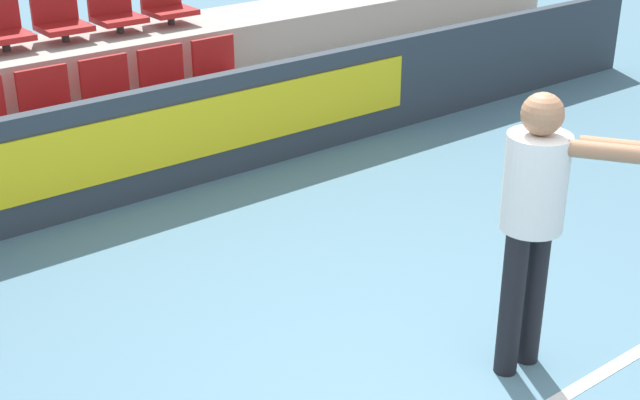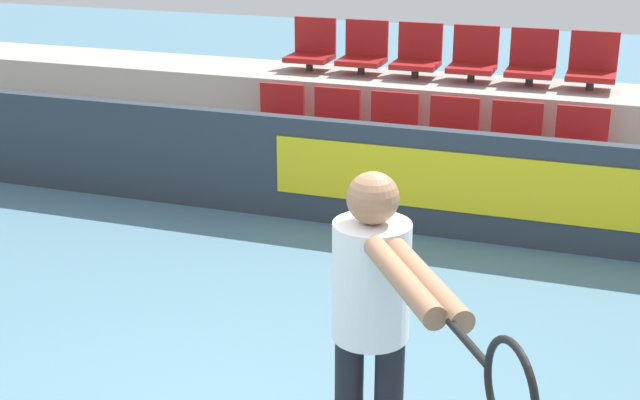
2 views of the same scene
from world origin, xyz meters
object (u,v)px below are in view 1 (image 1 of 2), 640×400
at_px(stadium_chair_4, 168,83).
at_px(stadium_chair_8, 0,26).
at_px(stadium_chair_3, 111,94).
at_px(stadium_chair_10, 115,10).
at_px(stadium_chair_5, 220,72).
at_px(stadium_chair_2, 50,107).
at_px(stadium_chair_9, 60,18).
at_px(stadium_chair_11, 166,2).
at_px(tennis_player, 548,205).

xyz_separation_m(stadium_chair_4, stadium_chair_8, (-1.08, 0.92, 0.48)).
distance_m(stadium_chair_3, stadium_chair_10, 1.17).
bearing_deg(stadium_chair_5, stadium_chair_2, 180.00).
height_order(stadium_chair_5, stadium_chair_10, stadium_chair_10).
relative_size(stadium_chair_8, stadium_chair_10, 1.00).
relative_size(stadium_chair_5, stadium_chair_9, 1.00).
distance_m(stadium_chair_8, stadium_chair_9, 0.54).
xyz_separation_m(stadium_chair_9, stadium_chair_11, (1.08, 0.00, 0.00)).
xyz_separation_m(stadium_chair_2, stadium_chair_8, (0.00, 0.92, 0.48)).
bearing_deg(stadium_chair_2, stadium_chair_4, 0.00).
xyz_separation_m(stadium_chair_4, stadium_chair_9, (-0.54, 0.92, 0.48)).
distance_m(stadium_chair_11, tennis_player, 5.11).
relative_size(stadium_chair_4, tennis_player, 0.31).
xyz_separation_m(stadium_chair_4, stadium_chair_11, (0.54, 0.92, 0.48)).
bearing_deg(stadium_chair_8, stadium_chair_3, -59.73).
distance_m(stadium_chair_9, tennis_player, 5.10).
bearing_deg(stadium_chair_3, stadium_chair_2, 180.00).
distance_m(stadium_chair_2, stadium_chair_8, 1.04).
relative_size(stadium_chair_9, tennis_player, 0.31).
bearing_deg(stadium_chair_10, tennis_player, -90.51).
height_order(stadium_chair_3, stadium_chair_5, same).
bearing_deg(stadium_chair_2, stadium_chair_9, 59.73).
bearing_deg(stadium_chair_3, stadium_chair_8, 120.27).
distance_m(stadium_chair_2, stadium_chair_9, 1.17).
bearing_deg(stadium_chair_11, stadium_chair_5, -90.00).
height_order(stadium_chair_4, stadium_chair_10, stadium_chair_10).
distance_m(stadium_chair_9, stadium_chair_11, 1.08).
bearing_deg(stadium_chair_9, tennis_player, -84.45).
xyz_separation_m(stadium_chair_10, tennis_player, (-0.04, -5.07, -0.16)).
height_order(stadium_chair_4, tennis_player, tennis_player).
distance_m(stadium_chair_10, stadium_chair_11, 0.54).
xyz_separation_m(stadium_chair_3, tennis_player, (0.49, -4.15, 0.33)).
xyz_separation_m(stadium_chair_5, stadium_chair_10, (-0.54, 0.92, 0.48)).
bearing_deg(stadium_chair_3, stadium_chair_4, 0.00).
bearing_deg(stadium_chair_4, stadium_chair_9, 120.27).
xyz_separation_m(stadium_chair_11, tennis_player, (-0.58, -5.07, -0.16)).
bearing_deg(stadium_chair_2, tennis_player, -76.05).
distance_m(stadium_chair_5, stadium_chair_9, 1.50).
bearing_deg(stadium_chair_11, stadium_chair_8, 180.00).
bearing_deg(stadium_chair_10, stadium_chair_5, -59.73).
distance_m(stadium_chair_2, stadium_chair_4, 1.08).
relative_size(stadium_chair_2, stadium_chair_11, 1.00).
height_order(stadium_chair_9, tennis_player, tennis_player).
relative_size(stadium_chair_3, stadium_chair_9, 1.00).
height_order(stadium_chair_9, stadium_chair_10, same).
xyz_separation_m(stadium_chair_2, tennis_player, (1.03, -4.15, 0.33)).
relative_size(stadium_chair_3, stadium_chair_8, 1.00).
bearing_deg(stadium_chair_3, stadium_chair_9, 90.00).
distance_m(stadium_chair_8, stadium_chair_10, 1.08).
height_order(stadium_chair_2, stadium_chair_4, same).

